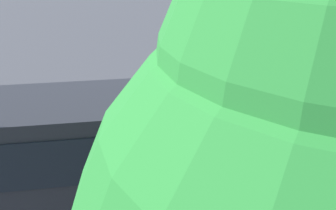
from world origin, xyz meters
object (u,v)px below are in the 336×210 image
parked_motorcycle_silver (281,144)px  stunt_motorcycle (163,98)px  tree_centre (290,82)px  spectator_centre (135,132)px  spectator_far_left (210,123)px  traffic_cone (210,100)px  tour_bus (177,157)px  spectator_left (175,123)px

parked_motorcycle_silver → stunt_motorcycle: 5.33m
tree_centre → spectator_centre: bearing=-76.0°
spectator_far_left → traffic_cone: bearing=-105.4°
tour_bus → traffic_cone: size_ratio=15.23×
parked_motorcycle_silver → tree_centre: bearing=63.4°
spectator_centre → stunt_motorcycle: 4.11m
spectator_centre → traffic_cone: spectator_centre is taller
tour_bus → spectator_left: bearing=-99.9°
spectator_left → stunt_motorcycle: (-0.19, -3.57, -0.47)m
traffic_cone → tree_centre: size_ratio=0.10×
tour_bus → stunt_motorcycle: (-0.73, -6.69, -1.03)m
spectator_left → parked_motorcycle_silver: size_ratio=0.88×
tour_bus → traffic_cone: tour_bus is taller
traffic_cone → tree_centre: 11.37m
tour_bus → spectator_far_left: size_ratio=5.36×
parked_motorcycle_silver → stunt_motorcycle: bearing=-54.7°
spectator_centre → stunt_motorcycle: size_ratio=0.90×
spectator_centre → spectator_far_left: bearing=-177.7°
tour_bus → tree_centre: tree_centre is taller
spectator_far_left → stunt_motorcycle: bearing=-76.0°
spectator_far_left → spectator_centre: (2.38, 0.10, -0.06)m
spectator_centre → parked_motorcycle_silver: spectator_centre is taller
spectator_far_left → tree_centre: size_ratio=0.27×
traffic_cone → spectator_far_left: bearing=74.6°
spectator_centre → parked_motorcycle_silver: bearing=173.4°
spectator_far_left → traffic_cone: size_ratio=2.84×
tour_bus → tree_centre: (-0.88, 3.53, 2.99)m
spectator_far_left → spectator_centre: 2.38m
tour_bus → parked_motorcycle_silver: size_ratio=4.67×
tour_bus → tree_centre: size_ratio=1.46×
traffic_cone → stunt_motorcycle: bearing=3.8°
spectator_centre → traffic_cone: (-3.44, -3.96, -0.71)m
stunt_motorcycle → tour_bus: bearing=83.7°
spectator_far_left → spectator_centre: spectator_far_left is taller
parked_motorcycle_silver → spectator_centre: bearing=-6.6°
tour_bus → spectator_far_left: 3.44m
spectator_left → spectator_centre: (1.27, 0.26, -0.07)m
tour_bus → spectator_centre: (0.72, -2.86, -0.63)m
tour_bus → stunt_motorcycle: size_ratio=5.02×
tour_bus → spectator_far_left: bearing=-119.3°
spectator_centre → stunt_motorcycle: (-1.45, -3.83, -0.40)m
spectator_centre → tree_centre: 7.52m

